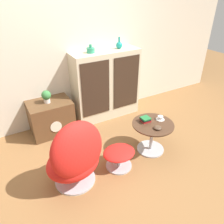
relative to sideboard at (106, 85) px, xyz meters
The scene contains 13 objects.
ground_plane 1.54m from the sideboard, 109.52° to the right, with size 12.00×12.00×0.00m, color olive.
wall_back 0.88m from the sideboard, 154.26° to the left, with size 6.40×0.06×2.60m.
sideboard is the anchor object (origin of this frame).
tv_console 1.06m from the sideboard, behind, with size 0.65×0.48×0.53m.
egg_chair 1.65m from the sideboard, 130.49° to the right, with size 0.77×0.73×0.89m.
ottoman 1.40m from the sideboard, 111.39° to the right, with size 0.42×0.36×0.27m.
coffee_table 1.23m from the sideboard, 86.02° to the right, with size 0.57×0.57×0.45m.
vase_leftmost 0.68m from the sideboard, behind, with size 0.13×0.13×0.13m.
vase_inner_left 0.69m from the sideboard, ahead, with size 0.11×0.11×0.18m.
potted_plant 1.03m from the sideboard, behind, with size 0.14×0.14×0.20m.
teacup 1.19m from the sideboard, 78.52° to the right, with size 0.12×0.12×0.05m.
book_stack 1.10m from the sideboard, 88.63° to the right, with size 0.14×0.13×0.06m.
bowl 1.32m from the sideboard, 87.65° to the right, with size 0.10×0.10×0.04m.
Camera 1 is at (-1.15, -1.73, 2.08)m, focal length 35.00 mm.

